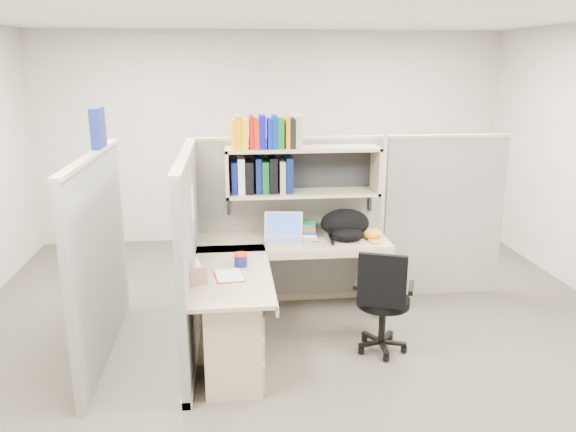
{
  "coord_description": "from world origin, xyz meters",
  "views": [
    {
      "loc": [
        -0.57,
        -4.3,
        2.29
      ],
      "look_at": [
        -0.08,
        0.25,
        1.04
      ],
      "focal_mm": 35.0,
      "sensor_mm": 36.0,
      "label": 1
    }
  ],
  "objects": [
    {
      "name": "tissue_box",
      "position": [
        -0.83,
        -0.39,
        0.83
      ],
      "size": [
        0.17,
        0.17,
        0.21
      ],
      "primitive_type": null,
      "rotation": [
        0.0,
        0.0,
        0.34
      ],
      "color": "#9C7658",
      "rests_on": "desk"
    },
    {
      "name": "laptop",
      "position": [
        -0.1,
        0.54,
        0.86
      ],
      "size": [
        0.4,
        0.4,
        0.25
      ],
      "primitive_type": null,
      "rotation": [
        0.0,
        0.0,
        -0.14
      ],
      "color": "silver",
      "rests_on": "desk"
    },
    {
      "name": "backpack",
      "position": [
        0.49,
        0.54,
        0.86
      ],
      "size": [
        0.55,
        0.49,
        0.27
      ],
      "primitive_type": null,
      "rotation": [
        0.0,
        0.0,
        -0.37
      ],
      "color": "black",
      "rests_on": "desk"
    },
    {
      "name": "desk",
      "position": [
        -0.41,
        -0.29,
        0.44
      ],
      "size": [
        1.74,
        1.75,
        0.73
      ],
      "color": "tan",
      "rests_on": "ground"
    },
    {
      "name": "loose_paper",
      "position": [
        -0.59,
        -0.27,
        0.73
      ],
      "size": [
        0.23,
        0.29,
        0.0
      ],
      "primitive_type": null,
      "rotation": [
        0.0,
        0.0,
        0.14
      ],
      "color": "white",
      "rests_on": "desk"
    },
    {
      "name": "orange_cap",
      "position": [
        0.73,
        0.52,
        0.78
      ],
      "size": [
        0.17,
        0.2,
        0.09
      ],
      "primitive_type": null,
      "rotation": [
        0.0,
        0.0,
        -0.02
      ],
      "color": "orange",
      "rests_on": "desk"
    },
    {
      "name": "mouse",
      "position": [
        0.19,
        0.5,
        0.75
      ],
      "size": [
        0.1,
        0.08,
        0.03
      ],
      "primitive_type": "ellipsoid",
      "rotation": [
        0.0,
        0.0,
        -0.32
      ],
      "color": "#86A6BE",
      "rests_on": "desk"
    },
    {
      "name": "ground",
      "position": [
        0.0,
        0.0,
        0.0
      ],
      "size": [
        6.0,
        6.0,
        0.0
      ],
      "primitive_type": "plane",
      "color": "#3A332C",
      "rests_on": "ground"
    },
    {
      "name": "book_stack",
      "position": [
        0.16,
        0.72,
        0.79
      ],
      "size": [
        0.23,
        0.27,
        0.12
      ],
      "primitive_type": null,
      "rotation": [
        0.0,
        0.0,
        -0.23
      ],
      "color": "gray",
      "rests_on": "desk"
    },
    {
      "name": "task_chair",
      "position": [
        0.63,
        -0.26,
        0.32
      ],
      "size": [
        0.52,
        0.48,
        0.9
      ],
      "color": "black",
      "rests_on": "ground"
    },
    {
      "name": "snack_canister",
      "position": [
        -0.49,
        -0.08,
        0.79
      ],
      "size": [
        0.11,
        0.11,
        0.11
      ],
      "color": "navy",
      "rests_on": "desk"
    },
    {
      "name": "room_shell",
      "position": [
        0.0,
        0.0,
        1.62
      ],
      "size": [
        6.0,
        6.0,
        6.0
      ],
      "color": "#A8A497",
      "rests_on": "ground"
    },
    {
      "name": "paper_cup",
      "position": [
        -0.03,
        0.72,
        0.78
      ],
      "size": [
        0.07,
        0.07,
        0.1
      ],
      "primitive_type": "cylinder",
      "rotation": [
        0.0,
        0.0,
        -0.02
      ],
      "color": "white",
      "rests_on": "desk"
    },
    {
      "name": "cubicle",
      "position": [
        -0.37,
        0.45,
        0.91
      ],
      "size": [
        3.79,
        1.84,
        1.95
      ],
      "color": "slate",
      "rests_on": "ground"
    }
  ]
}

